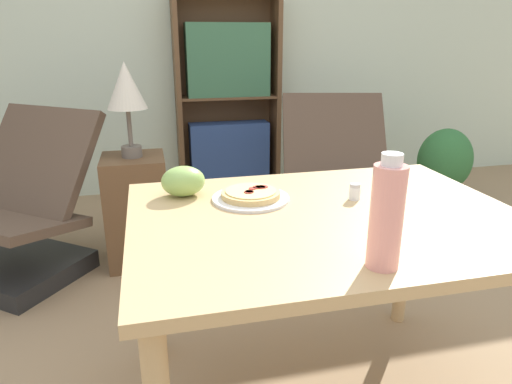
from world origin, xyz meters
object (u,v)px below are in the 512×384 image
(grape_bunch, at_px, (183,181))
(potted_plant_floor, at_px, (444,165))
(bookshelf, at_px, (228,106))
(table_lamp, at_px, (126,90))
(pizza_on_plate, at_px, (251,196))
(lounge_chair_near, at_px, (21,225))
(salt_shaker, at_px, (355,192))
(side_table, at_px, (137,210))
(drink_bottle, at_px, (387,215))
(lounge_chair_far, at_px, (336,188))

(grape_bunch, distance_m, potted_plant_floor, 2.59)
(bookshelf, bearing_deg, potted_plant_floor, -24.69)
(table_lamp, bearing_deg, pizza_on_plate, -69.11)
(grape_bunch, relative_size, lounge_chair_near, 0.15)
(bookshelf, distance_m, potted_plant_floor, 1.76)
(grape_bunch, relative_size, salt_shaker, 2.70)
(side_table, bearing_deg, potted_plant_floor, 10.98)
(drink_bottle, height_order, side_table, drink_bottle)
(grape_bunch, xyz_separation_m, potted_plant_floor, (2.09, 1.45, -0.47))
(table_lamp, xyz_separation_m, potted_plant_floor, (2.30, 0.45, -0.67))
(salt_shaker, height_order, lounge_chair_far, lounge_chair_far)
(pizza_on_plate, relative_size, table_lamp, 0.52)
(grape_bunch, relative_size, side_table, 0.24)
(bookshelf, relative_size, potted_plant_floor, 2.64)
(pizza_on_plate, xyz_separation_m, side_table, (-0.42, 1.10, -0.43))
(lounge_chair_far, distance_m, potted_plant_floor, 1.03)
(bookshelf, height_order, table_lamp, bookshelf)
(salt_shaker, bearing_deg, lounge_chair_near, 139.53)
(potted_plant_floor, bearing_deg, salt_shaker, -133.44)
(pizza_on_plate, height_order, side_table, pizza_on_plate)
(drink_bottle, bearing_deg, lounge_chair_near, 127.23)
(drink_bottle, relative_size, side_table, 0.44)
(bookshelf, xyz_separation_m, table_lamp, (-0.74, -1.16, 0.27))
(side_table, distance_m, potted_plant_floor, 2.34)
(pizza_on_plate, height_order, drink_bottle, drink_bottle)
(lounge_chair_near, height_order, lounge_chair_far, same)
(lounge_chair_near, distance_m, potted_plant_floor, 2.94)
(lounge_chair_near, relative_size, lounge_chair_far, 1.14)
(side_table, bearing_deg, salt_shaker, -57.08)
(salt_shaker, relative_size, lounge_chair_near, 0.05)
(grape_bunch, distance_m, table_lamp, 1.04)
(drink_bottle, relative_size, lounge_chair_near, 0.27)
(pizza_on_plate, height_order, table_lamp, table_lamp)
(side_table, relative_size, table_lamp, 1.25)
(lounge_chair_near, xyz_separation_m, side_table, (0.61, 0.00, 0.03))
(drink_bottle, bearing_deg, pizza_on_plate, 110.91)
(table_lamp, bearing_deg, grape_bunch, -78.65)
(lounge_chair_far, distance_m, side_table, 1.31)
(lounge_chair_far, xyz_separation_m, side_table, (-1.30, -0.19, 0.03))
(lounge_chair_near, relative_size, potted_plant_floor, 1.72)
(pizza_on_plate, bearing_deg, potted_plant_floor, 39.42)
(salt_shaker, relative_size, potted_plant_floor, 0.09)
(drink_bottle, distance_m, table_lamp, 1.75)
(table_lamp, bearing_deg, lounge_chair_near, -179.84)
(table_lamp, bearing_deg, potted_plant_floor, 10.98)
(drink_bottle, relative_size, potted_plant_floor, 0.47)
(pizza_on_plate, relative_size, drink_bottle, 0.93)
(pizza_on_plate, height_order, lounge_chair_far, lounge_chair_far)
(lounge_chair_near, xyz_separation_m, potted_plant_floor, (2.91, 0.45, 0.03))
(table_lamp, height_order, potted_plant_floor, table_lamp)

